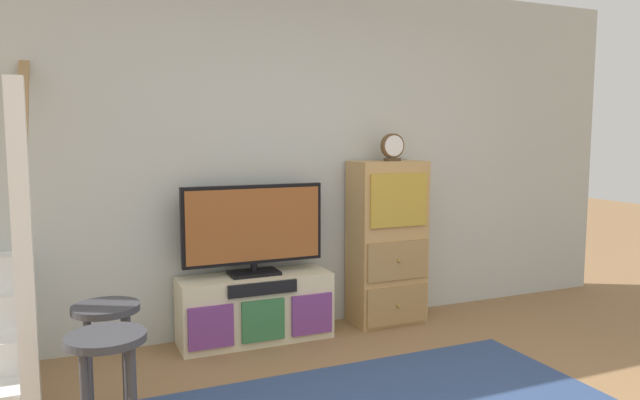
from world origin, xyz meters
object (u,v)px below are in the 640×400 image
object	(u,v)px
desk_clock	(393,147)
bar_stool_near	(107,371)
side_cabinet	(387,243)
television	(254,227)
bar_stool_far	(107,335)
media_console	(256,308)

from	to	relation	value
desk_clock	bar_stool_near	xyz separation A→B (m)	(-2.25, -1.44, -0.92)
desk_clock	bar_stool_near	world-z (taller)	desk_clock
side_cabinet	desk_clock	bearing A→B (deg)	-27.07
television	side_cabinet	bearing A→B (deg)	-0.71
bar_stool_near	bar_stool_far	size ratio (longest dim) A/B	1.03
media_console	side_cabinet	size ratio (longest dim) A/B	0.86
media_console	bar_stool_near	bearing A→B (deg)	-127.47
media_console	bar_stool_far	distance (m)	1.44
bar_stool_near	bar_stool_far	bearing A→B (deg)	86.69
side_cabinet	bar_stool_far	bearing A→B (deg)	-156.94
media_console	bar_stool_far	bearing A→B (deg)	-139.50
television	bar_stool_near	bearing A→B (deg)	-127.01
side_cabinet	desk_clock	distance (m)	0.76
media_console	television	distance (m)	0.60
side_cabinet	desk_clock	xyz separation A→B (m)	(0.03, -0.01, 0.76)
media_console	side_cabinet	distance (m)	1.18
media_console	bar_stool_far	xyz separation A→B (m)	(-1.08, -0.92, 0.24)
bar_stool_near	bar_stool_far	distance (m)	0.53
desk_clock	bar_stool_far	bearing A→B (deg)	-157.54
desk_clock	bar_stool_far	distance (m)	2.57
media_console	bar_stool_near	size ratio (longest dim) A/B	1.68
television	bar_stool_far	size ratio (longest dim) A/B	1.62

